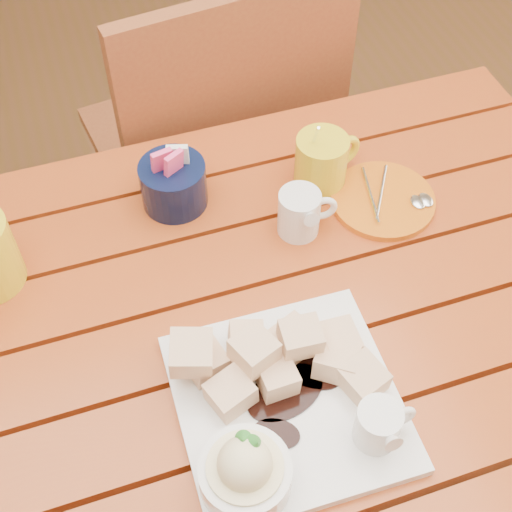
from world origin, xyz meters
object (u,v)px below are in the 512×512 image
object	(u,v)px
coffee_mug_right	(322,161)
orange_saucer	(384,200)
table	(243,364)
dessert_plate	(279,408)
chair_far	(218,147)

from	to	relation	value
coffee_mug_right	orange_saucer	size ratio (longest dim) A/B	0.84
table	orange_saucer	xyz separation A→B (m)	(0.28, 0.14, 0.11)
coffee_mug_right	orange_saucer	bearing A→B (deg)	-58.27
dessert_plate	chair_far	world-z (taller)	chair_far
orange_saucer	table	bearing A→B (deg)	-152.64
table	coffee_mug_right	size ratio (longest dim) A/B	8.87
dessert_plate	orange_saucer	bearing A→B (deg)	46.32
table	orange_saucer	distance (m)	0.33
table	chair_far	size ratio (longest dim) A/B	1.27
table	dessert_plate	world-z (taller)	dessert_plate
chair_far	dessert_plate	bearing A→B (deg)	72.53
coffee_mug_right	orange_saucer	distance (m)	0.11
table	coffee_mug_right	distance (m)	0.33
dessert_plate	coffee_mug_right	world-z (taller)	coffee_mug_right
chair_far	orange_saucer	bearing A→B (deg)	101.51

